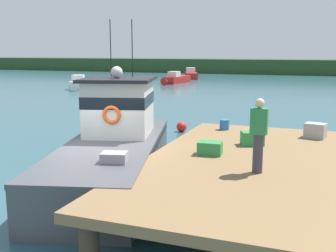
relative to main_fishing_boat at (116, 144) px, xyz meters
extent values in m
plane|color=#2D5660|center=(-0.05, -1.04, -1.01)|extent=(200.00, 200.00, 0.00)
cylinder|color=#4C3D2D|center=(2.15, -5.14, -0.51)|extent=(0.36, 0.36, 1.00)
cylinder|color=#4C3D2D|center=(2.15, 3.06, -0.51)|extent=(0.36, 0.36, 1.00)
cube|color=olive|center=(4.75, -1.04, 0.09)|extent=(6.00, 9.00, 0.20)
cube|color=#4C4C51|center=(0.15, -0.54, -0.46)|extent=(4.56, 8.38, 1.10)
cone|color=#4C4C51|center=(-1.17, 4.17, -0.46)|extent=(1.54, 2.03, 1.10)
cube|color=black|center=(0.15, -0.54, -0.01)|extent=(4.54, 8.23, 0.12)
cube|color=#4C4C51|center=(0.15, -0.54, 0.15)|extent=(4.60, 8.39, 0.12)
cube|color=silver|center=(-0.17, 0.61, 0.99)|extent=(2.42, 2.63, 1.80)
cube|color=black|center=(-0.17, 0.61, 1.31)|extent=(2.45, 2.66, 0.36)
cube|color=#232328|center=(-0.17, 0.61, 1.94)|extent=(2.73, 2.98, 0.10)
sphere|color=white|center=(-0.09, 0.32, 2.17)|extent=(0.36, 0.36, 0.36)
cylinder|color=black|center=(-0.64, 1.00, 2.89)|extent=(0.03, 0.03, 1.80)
cylinder|color=black|center=(0.03, 1.19, 2.89)|extent=(0.03, 0.03, 1.80)
cube|color=#939399|center=(1.27, -2.51, 0.27)|extent=(0.70, 0.59, 0.36)
torus|color=orange|center=(0.52, -3.35, 0.15)|extent=(0.69, 0.69, 0.12)
torus|color=#EA5119|center=(0.14, -0.49, 0.99)|extent=(0.55, 0.24, 0.54)
cube|color=#9E9EA3|center=(5.68, 2.17, 0.42)|extent=(0.69, 0.57, 0.45)
cube|color=#2D8442|center=(4.03, 0.53, 0.39)|extent=(0.72, 0.64, 0.38)
cube|color=#2D8442|center=(3.19, -0.93, 0.36)|extent=(0.63, 0.49, 0.34)
cylinder|color=#2866B2|center=(2.79, 2.51, 0.36)|extent=(0.32, 0.32, 0.34)
cylinder|color=#383842|center=(4.55, -2.09, 0.62)|extent=(0.22, 0.22, 0.86)
cube|color=#287F47|center=(4.55, -2.09, 1.33)|extent=(0.36, 0.22, 0.56)
sphere|color=beige|center=(4.55, -2.09, 1.72)|extent=(0.20, 0.20, 0.20)
cube|color=white|center=(-17.54, 25.44, -0.60)|extent=(3.09, 4.68, 0.82)
cone|color=white|center=(-16.42, 22.87, -0.60)|extent=(1.19, 1.35, 0.82)
cube|color=silver|center=(-17.23, 24.72, 0.11)|extent=(1.49, 1.48, 0.61)
cube|color=red|center=(-10.66, 21.11, -0.56)|extent=(2.70, 5.18, 0.90)
cone|color=red|center=(-9.93, 24.11, -0.56)|extent=(1.17, 1.41, 0.90)
cube|color=silver|center=(-10.46, 21.95, 0.23)|extent=(1.52, 1.50, 0.67)
cube|color=red|center=(-10.40, 35.56, -0.60)|extent=(2.04, 4.67, 0.82)
cone|color=red|center=(-10.79, 32.77, -0.60)|extent=(0.97, 1.23, 0.82)
cube|color=silver|center=(-10.51, 34.78, 0.12)|extent=(1.29, 1.28, 0.62)
cube|color=red|center=(-11.23, 43.90, -0.58)|extent=(3.12, 4.88, 0.85)
cone|color=red|center=(-12.32, 46.61, -0.58)|extent=(1.22, 1.40, 0.85)
cube|color=silver|center=(-11.53, 44.66, 0.16)|extent=(1.54, 1.52, 0.64)
sphere|color=red|center=(-0.35, 7.36, -0.76)|extent=(0.49, 0.49, 0.49)
sphere|color=silver|center=(5.53, 5.10, -0.79)|extent=(0.44, 0.44, 0.44)
cube|color=#284723|center=(-0.05, 60.96, 0.19)|extent=(120.00, 8.00, 2.40)
camera|label=1|loc=(5.72, -10.80, 2.81)|focal=43.56mm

